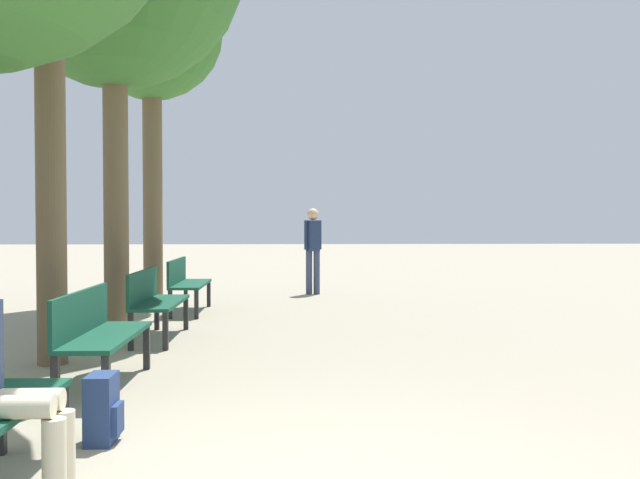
{
  "coord_description": "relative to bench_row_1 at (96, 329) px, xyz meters",
  "views": [
    {
      "loc": [
        0.22,
        -3.66,
        1.49
      ],
      "look_at": [
        0.53,
        4.9,
        1.26
      ],
      "focal_mm": 40.0,
      "sensor_mm": 36.0,
      "label": 1
    }
  ],
  "objects": [
    {
      "name": "bench_row_1",
      "position": [
        0.0,
        0.0,
        0.0
      ],
      "size": [
        0.48,
        1.62,
        0.87
      ],
      "color": "#144733",
      "rests_on": "ground_plane"
    },
    {
      "name": "bench_row_2",
      "position": [
        0.0,
        2.57,
        0.0
      ],
      "size": [
        0.48,
        1.62,
        0.87
      ],
      "color": "#144733",
      "rests_on": "ground_plane"
    },
    {
      "name": "bench_row_3",
      "position": [
        0.0,
        5.14,
        0.0
      ],
      "size": [
        0.48,
        1.62,
        0.87
      ],
      "color": "#144733",
      "rests_on": "ground_plane"
    },
    {
      "name": "tree_row_3",
      "position": [
        -0.74,
        6.31,
        4.26
      ],
      "size": [
        2.51,
        2.51,
        6.11
      ],
      "color": "brown",
      "rests_on": "ground_plane"
    },
    {
      "name": "person_seated",
      "position": [
        0.23,
        -2.63,
        0.18
      ],
      "size": [
        0.59,
        0.34,
        1.3
      ],
      "color": "beige",
      "rests_on": "ground_plane"
    },
    {
      "name": "backpack",
      "position": [
        0.48,
        -1.59,
        -0.29
      ],
      "size": [
        0.22,
        0.28,
        0.46
      ],
      "color": "navy",
      "rests_on": "ground_plane"
    },
    {
      "name": "pedestrian_near",
      "position": [
        2.13,
        7.88,
        0.47
      ],
      "size": [
        0.35,
        0.3,
        1.72
      ],
      "color": "#384260",
      "rests_on": "ground_plane"
    }
  ]
}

